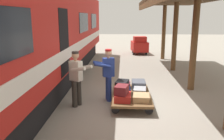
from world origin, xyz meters
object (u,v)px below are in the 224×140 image
(suitcase_burgundy_valise, at_px, (123,86))
(suitcase_slate_roller, at_px, (139,85))
(luggage_cart, at_px, (131,95))
(suitcase_gray_aluminum, at_px, (140,91))
(porter_by_door, at_px, (77,77))
(baggage_tug, at_px, (139,45))
(suitcase_tan_vintage, at_px, (141,98))
(suitcase_black_hardshell, at_px, (122,84))
(suitcase_maroon_trunk, at_px, (122,90))
(suitcase_red_plastic, at_px, (123,97))
(suitcase_navy_fabric, at_px, (123,91))
(porter_in_overalls, at_px, (108,73))
(train_car, at_px, (16,38))

(suitcase_burgundy_valise, distance_m, suitcase_slate_roller, 0.54)
(suitcase_burgundy_valise, bearing_deg, suitcase_slate_roller, 180.00)
(luggage_cart, height_order, suitcase_gray_aluminum, suitcase_gray_aluminum)
(porter_by_door, xyz_separation_m, baggage_tug, (-2.62, -10.57, -0.30))
(suitcase_tan_vintage, distance_m, suitcase_black_hardshell, 0.86)
(luggage_cart, xyz_separation_m, suitcase_maroon_trunk, (0.31, 0.62, 0.38))
(suitcase_red_plastic, xyz_separation_m, suitcase_maroon_trunk, (0.04, 0.03, 0.23))
(suitcase_tan_vintage, bearing_deg, suitcase_red_plastic, 0.00)
(suitcase_navy_fabric, height_order, suitcase_red_plastic, suitcase_red_plastic)
(suitcase_maroon_trunk, bearing_deg, suitcase_navy_fabric, -93.58)
(suitcase_navy_fabric, xyz_separation_m, suitcase_gray_aluminum, (-0.54, -0.00, -0.00))
(luggage_cart, relative_size, suitcase_red_plastic, 3.55)
(suitcase_slate_roller, xyz_separation_m, porter_by_door, (1.94, 0.92, 0.49))
(suitcase_maroon_trunk, distance_m, suitcase_black_hardshell, 0.64)
(suitcase_burgundy_valise, distance_m, porter_in_overalls, 0.81)
(suitcase_gray_aluminum, bearing_deg, suitcase_black_hardshell, -1.28)
(baggage_tug, bearing_deg, suitcase_red_plastic, 83.56)
(suitcase_tan_vintage, distance_m, baggage_tug, 10.86)
(suitcase_burgundy_valise, relative_size, suitcase_gray_aluminum, 1.18)
(luggage_cart, relative_size, suitcase_gray_aluminum, 4.25)
(luggage_cart, xyz_separation_m, suitcase_burgundy_valise, (0.27, -0.60, 0.13))
(suitcase_slate_roller, height_order, suitcase_red_plastic, suitcase_slate_roller)
(train_car, bearing_deg, luggage_cart, -178.96)
(suitcase_gray_aluminum, distance_m, porter_by_door, 2.04)
(suitcase_slate_roller, relative_size, porter_by_door, 0.37)
(suitcase_burgundy_valise, height_order, suitcase_gray_aluminum, suitcase_gray_aluminum)
(train_car, distance_m, suitcase_burgundy_valise, 3.75)
(luggage_cart, height_order, porter_in_overalls, porter_in_overalls)
(train_car, relative_size, luggage_cart, 9.81)
(suitcase_burgundy_valise, bearing_deg, suitcase_maroon_trunk, 88.17)
(suitcase_gray_aluminum, distance_m, baggage_tug, 10.27)
(suitcase_burgundy_valise, bearing_deg, porter_in_overalls, 36.42)
(porter_in_overalls, bearing_deg, suitcase_maroon_trunk, 117.76)
(baggage_tug, bearing_deg, train_car, 66.36)
(suitcase_navy_fabric, bearing_deg, luggage_cart, -180.00)
(suitcase_navy_fabric, relative_size, porter_by_door, 0.29)
(suitcase_tan_vintage, height_order, suitcase_black_hardshell, suitcase_black_hardshell)
(luggage_cart, bearing_deg, baggage_tug, -95.32)
(baggage_tug, bearing_deg, suitcase_burgundy_valise, 82.78)
(suitcase_navy_fabric, height_order, porter_by_door, porter_by_door)
(suitcase_red_plastic, height_order, porter_in_overalls, porter_in_overalls)
(suitcase_red_plastic, bearing_deg, suitcase_burgundy_valise, -90.00)
(suitcase_gray_aluminum, relative_size, porter_in_overalls, 0.30)
(luggage_cart, distance_m, suitcase_burgundy_valise, 0.67)
(suitcase_gray_aluminum, relative_size, suitcase_red_plastic, 0.84)
(train_car, distance_m, porter_in_overalls, 3.04)
(suitcase_slate_roller, distance_m, porter_by_door, 2.20)
(train_car, bearing_deg, baggage_tug, -113.64)
(porter_in_overalls, bearing_deg, suitcase_navy_fabric, 154.47)
(suitcase_burgundy_valise, distance_m, suitcase_red_plastic, 1.19)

